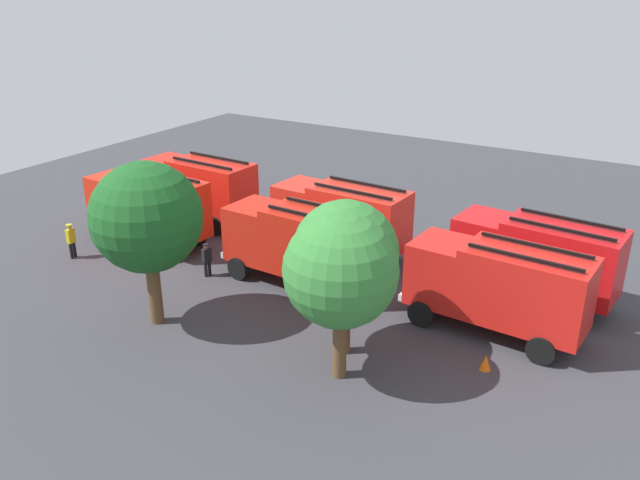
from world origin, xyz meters
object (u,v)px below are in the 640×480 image
object	(u,v)px
firefighter_0	(461,247)
tree_2	(147,218)
firefighter_3	(71,239)
tree_0	(341,271)
fire_truck_4	(298,241)
fire_truck_5	(148,205)
traffic_cone_0	(486,362)
firefighter_4	(207,258)
fire_truck_3	(498,284)
firefighter_2	(521,248)
fire_truck_2	(199,186)
tree_1	(345,254)
firefighter_1	(329,213)
fire_truck_1	(341,216)
fire_truck_0	(536,255)

from	to	relation	value
firefighter_0	tree_2	distance (m)	15.32
firefighter_3	tree_0	size ratio (longest dim) A/B	0.30
fire_truck_4	fire_truck_5	size ratio (longest dim) A/B	1.00
tree_0	traffic_cone_0	xyz separation A→B (m)	(-4.40, -3.07, -3.84)
firefighter_3	firefighter_4	distance (m)	7.54
fire_truck_3	firefighter_2	world-z (taller)	fire_truck_3
fire_truck_2	traffic_cone_0	xyz separation A→B (m)	(-19.14, 6.55, -1.85)
fire_truck_4	tree_2	size ratio (longest dim) A/B	1.07
firefighter_4	tree_1	bearing A→B (deg)	-179.68
fire_truck_5	firefighter_0	xyz separation A→B (m)	(-15.21, -5.83, -1.21)
fire_truck_5	tree_0	world-z (taller)	tree_0
firefighter_3	fire_truck_5	bearing A→B (deg)	-122.92
fire_truck_5	firefighter_1	world-z (taller)	fire_truck_5
firefighter_4	traffic_cone_0	world-z (taller)	firefighter_4
fire_truck_1	firefighter_2	size ratio (longest dim) A/B	4.45
tree_0	firefighter_1	bearing A→B (deg)	-58.39
fire_truck_2	tree_2	xyz separation A→B (m)	(-6.32, 10.10, 2.46)
firefighter_2	tree_2	size ratio (longest dim) A/B	0.24
fire_truck_5	tree_0	bearing A→B (deg)	162.55
firefighter_3	tree_1	world-z (taller)	tree_1
fire_truck_0	fire_truck_2	distance (m)	19.15
tree_2	traffic_cone_0	xyz separation A→B (m)	(-12.81, -3.55, -4.31)
firefighter_4	tree_0	bearing A→B (deg)	173.29
fire_truck_4	fire_truck_1	bearing A→B (deg)	-87.92
firefighter_0	firefighter_4	xyz separation A→B (m)	(9.92, 7.46, -0.02)
traffic_cone_0	fire_truck_3	bearing A→B (deg)	-78.82
firefighter_0	firefighter_4	distance (m)	12.41
fire_truck_3	traffic_cone_0	distance (m)	3.40
firefighter_1	firefighter_3	size ratio (longest dim) A/B	0.94
fire_truck_1	tree_1	world-z (taller)	tree_1
fire_truck_5	traffic_cone_0	xyz separation A→B (m)	(-19.17, 2.56, -1.85)
fire_truck_0	tree_2	bearing A→B (deg)	43.51
fire_truck_2	fire_truck_3	distance (m)	18.96
fire_truck_0	fire_truck_3	distance (m)	3.73
firefighter_1	tree_0	world-z (taller)	tree_0
firefighter_2	traffic_cone_0	size ratio (longest dim) A/B	2.72
firefighter_1	fire_truck_2	bearing A→B (deg)	-39.02
fire_truck_3	tree_0	bearing A→B (deg)	60.49
firefighter_2	traffic_cone_0	bearing A→B (deg)	-66.39
fire_truck_0	firefighter_3	bearing A→B (deg)	24.74
fire_truck_0	traffic_cone_0	size ratio (longest dim) A/B	12.26
firefighter_0	tree_0	bearing A→B (deg)	51.12
firefighter_3	firefighter_4	bearing A→B (deg)	-168.67
fire_truck_2	firefighter_3	xyz separation A→B (m)	(2.05, 7.48, -1.12)
fire_truck_4	traffic_cone_0	bearing A→B (deg)	168.19
firefighter_4	firefighter_0	bearing A→B (deg)	-126.85
fire_truck_3	tree_1	size ratio (longest dim) A/B	1.21
fire_truck_3	tree_2	size ratio (longest dim) A/B	1.07
fire_truck_3	firefighter_4	size ratio (longest dim) A/B	4.44
fire_truck_0	firefighter_1	distance (m)	12.42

